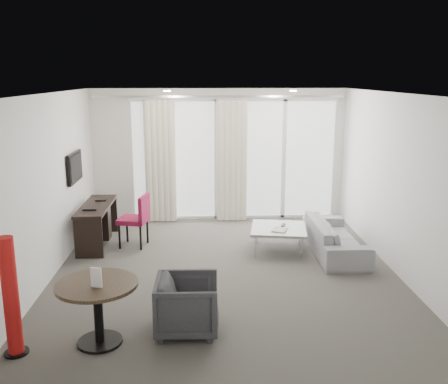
{
  "coord_description": "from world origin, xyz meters",
  "views": [
    {
      "loc": [
        -0.32,
        -6.82,
        2.84
      ],
      "look_at": [
        0.0,
        0.6,
        1.1
      ],
      "focal_mm": 40.0,
      "sensor_mm": 36.0,
      "label": 1
    }
  ],
  "objects_px": {
    "desk": "(97,225)",
    "rattan_chair_a": "(271,189)",
    "coffee_table": "(278,239)",
    "rattan_chair_b": "(316,185)",
    "tub_armchair": "(187,305)",
    "round_table": "(98,313)",
    "red_lamp": "(11,297)",
    "sofa": "(335,237)",
    "desk_chair": "(133,220)"
  },
  "relations": [
    {
      "from": "round_table",
      "to": "red_lamp",
      "type": "relative_size",
      "value": 0.68
    },
    {
      "from": "round_table",
      "to": "coffee_table",
      "type": "relative_size",
      "value": 0.99
    },
    {
      "from": "desk",
      "to": "rattan_chair_a",
      "type": "bearing_deg",
      "value": 34.55
    },
    {
      "from": "coffee_table",
      "to": "desk",
      "type": "bearing_deg",
      "value": 171.37
    },
    {
      "from": "red_lamp",
      "to": "coffee_table",
      "type": "relative_size",
      "value": 1.44
    },
    {
      "from": "round_table",
      "to": "tub_armchair",
      "type": "bearing_deg",
      "value": 12.88
    },
    {
      "from": "desk",
      "to": "coffee_table",
      "type": "relative_size",
      "value": 1.68
    },
    {
      "from": "desk_chair",
      "to": "rattan_chair_b",
      "type": "distance_m",
      "value": 4.58
    },
    {
      "from": "coffee_table",
      "to": "rattan_chair_b",
      "type": "bearing_deg",
      "value": 66.86
    },
    {
      "from": "desk_chair",
      "to": "rattan_chair_a",
      "type": "distance_m",
      "value": 3.59
    },
    {
      "from": "red_lamp",
      "to": "tub_armchair",
      "type": "distance_m",
      "value": 1.85
    },
    {
      "from": "desk",
      "to": "rattan_chair_b",
      "type": "height_order",
      "value": "rattan_chair_b"
    },
    {
      "from": "rattan_chair_b",
      "to": "sofa",
      "type": "bearing_deg",
      "value": -107.12
    },
    {
      "from": "tub_armchair",
      "to": "sofa",
      "type": "distance_m",
      "value": 3.41
    },
    {
      "from": "desk_chair",
      "to": "tub_armchair",
      "type": "distance_m",
      "value": 3.14
    },
    {
      "from": "desk",
      "to": "coffee_table",
      "type": "distance_m",
      "value": 3.1
    },
    {
      "from": "round_table",
      "to": "rattan_chair_a",
      "type": "bearing_deg",
      "value": 64.87
    },
    {
      "from": "desk_chair",
      "to": "rattan_chair_a",
      "type": "xyz_separation_m",
      "value": [
        2.67,
        2.4,
        -0.02
      ]
    },
    {
      "from": "round_table",
      "to": "rattan_chair_b",
      "type": "xyz_separation_m",
      "value": [
        3.67,
        5.86,
        0.1
      ]
    },
    {
      "from": "red_lamp",
      "to": "rattan_chair_a",
      "type": "height_order",
      "value": "red_lamp"
    },
    {
      "from": "rattan_chair_a",
      "to": "sofa",
      "type": "bearing_deg",
      "value": -95.49
    },
    {
      "from": "desk",
      "to": "desk_chair",
      "type": "relative_size",
      "value": 1.65
    },
    {
      "from": "red_lamp",
      "to": "rattan_chair_b",
      "type": "relative_size",
      "value": 1.43
    },
    {
      "from": "red_lamp",
      "to": "sofa",
      "type": "distance_m",
      "value": 5.03
    },
    {
      "from": "tub_armchair",
      "to": "rattan_chair_a",
      "type": "bearing_deg",
      "value": -16.27
    },
    {
      "from": "desk",
      "to": "sofa",
      "type": "height_order",
      "value": "desk"
    },
    {
      "from": "coffee_table",
      "to": "rattan_chair_b",
      "type": "relative_size",
      "value": 0.99
    },
    {
      "from": "coffee_table",
      "to": "sofa",
      "type": "xyz_separation_m",
      "value": [
        0.9,
        -0.15,
        0.07
      ]
    },
    {
      "from": "desk_chair",
      "to": "round_table",
      "type": "height_order",
      "value": "desk_chair"
    },
    {
      "from": "desk",
      "to": "round_table",
      "type": "xyz_separation_m",
      "value": [
        0.68,
        -3.31,
        0.0
      ]
    },
    {
      "from": "desk_chair",
      "to": "round_table",
      "type": "xyz_separation_m",
      "value": [
        0.05,
        -3.19,
        -0.1
      ]
    },
    {
      "from": "tub_armchair",
      "to": "red_lamp",
      "type": "bearing_deg",
      "value": 103.38
    },
    {
      "from": "round_table",
      "to": "rattan_chair_b",
      "type": "distance_m",
      "value": 6.91
    },
    {
      "from": "red_lamp",
      "to": "coffee_table",
      "type": "height_order",
      "value": "red_lamp"
    },
    {
      "from": "round_table",
      "to": "sofa",
      "type": "xyz_separation_m",
      "value": [
        3.28,
        2.7,
        -0.08
      ]
    },
    {
      "from": "tub_armchair",
      "to": "rattan_chair_b",
      "type": "height_order",
      "value": "rattan_chair_b"
    },
    {
      "from": "red_lamp",
      "to": "tub_armchair",
      "type": "height_order",
      "value": "red_lamp"
    },
    {
      "from": "desk_chair",
      "to": "red_lamp",
      "type": "height_order",
      "value": "red_lamp"
    },
    {
      "from": "tub_armchair",
      "to": "sofa",
      "type": "bearing_deg",
      "value": -42.18
    },
    {
      "from": "sofa",
      "to": "rattan_chair_a",
      "type": "xyz_separation_m",
      "value": [
        -0.66,
        2.89,
        0.16
      ]
    },
    {
      "from": "desk_chair",
      "to": "rattan_chair_b",
      "type": "height_order",
      "value": "desk_chair"
    },
    {
      "from": "rattan_chair_b",
      "to": "red_lamp",
      "type": "bearing_deg",
      "value": -136.9
    },
    {
      "from": "rattan_chair_a",
      "to": "rattan_chair_b",
      "type": "distance_m",
      "value": 1.08
    },
    {
      "from": "desk_chair",
      "to": "round_table",
      "type": "bearing_deg",
      "value": -77.34
    },
    {
      "from": "coffee_table",
      "to": "rattan_chair_b",
      "type": "height_order",
      "value": "rattan_chair_b"
    },
    {
      "from": "rattan_chair_a",
      "to": "tub_armchair",
      "type": "bearing_deg",
      "value": -125.68
    },
    {
      "from": "rattan_chair_a",
      "to": "desk",
      "type": "bearing_deg",
      "value": -163.83
    },
    {
      "from": "desk",
      "to": "red_lamp",
      "type": "relative_size",
      "value": 1.16
    },
    {
      "from": "desk_chair",
      "to": "rattan_chair_a",
      "type": "height_order",
      "value": "desk_chair"
    },
    {
      "from": "sofa",
      "to": "rattan_chair_b",
      "type": "distance_m",
      "value": 3.19
    }
  ]
}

